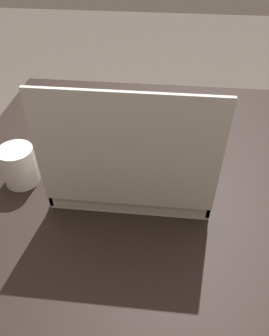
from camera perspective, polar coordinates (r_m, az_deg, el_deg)
ground_plane at (r=1.41m, az=1.87°, el=-23.87°), size 8.00×8.00×0.00m
dining_table at (r=0.88m, az=2.74°, el=-6.33°), size 0.99×1.02×0.72m
donut_box at (r=0.76m, az=-0.37°, el=0.20°), size 0.35×0.28×0.30m
coffee_mug at (r=0.82m, az=-19.49°, el=0.47°), size 0.08×0.08×0.10m
paper_napkin at (r=1.04m, az=-2.98°, el=9.00°), size 0.20×0.17×0.01m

